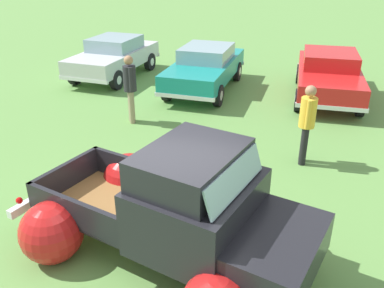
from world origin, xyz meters
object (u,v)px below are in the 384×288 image
(show_car_0, at_px, (114,56))
(spectator_1, at_px, (130,85))
(spectator_0, at_px, (307,120))
(vintage_pickup_truck, at_px, (182,219))
(show_car_2, at_px, (329,73))
(show_car_1, at_px, (205,67))

(show_car_0, bearing_deg, spectator_1, 35.03)
(show_car_0, distance_m, spectator_0, 8.62)
(vintage_pickup_truck, bearing_deg, spectator_1, 136.16)
(show_car_2, distance_m, spectator_0, 4.82)
(show_car_1, bearing_deg, show_car_0, -97.68)
(show_car_1, relative_size, spectator_0, 2.52)
(show_car_2, xyz_separation_m, spectator_0, (-0.61, -4.77, 0.23))
(show_car_2, relative_size, spectator_0, 2.55)
(vintage_pickup_truck, relative_size, show_car_0, 1.17)
(vintage_pickup_truck, bearing_deg, show_car_2, 90.82)
(show_car_1, height_order, spectator_0, spectator_0)
(vintage_pickup_truck, distance_m, spectator_0, 4.08)
(show_car_0, bearing_deg, vintage_pickup_truck, 34.91)
(vintage_pickup_truck, xyz_separation_m, show_car_2, (2.28, 8.49, 0.03))
(spectator_0, bearing_deg, show_car_1, 125.67)
(show_car_0, bearing_deg, show_car_1, 84.60)
(spectator_0, bearing_deg, vintage_pickup_truck, -114.49)
(vintage_pickup_truck, xyz_separation_m, spectator_0, (1.67, 3.72, 0.26))
(show_car_0, height_order, spectator_1, spectator_1)
(show_car_1, height_order, show_car_2, same)
(vintage_pickup_truck, height_order, show_car_2, vintage_pickup_truck)
(show_car_0, height_order, spectator_0, spectator_0)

